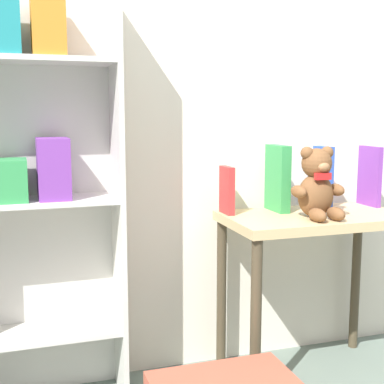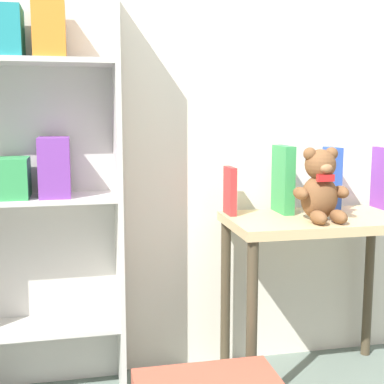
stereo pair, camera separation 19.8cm
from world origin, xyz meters
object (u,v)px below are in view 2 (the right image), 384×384
at_px(teddy_bear, 321,187).
at_px(book_standing_green, 283,179).
at_px(bookshelf_side, 36,173).
at_px(display_table, 319,245).
at_px(book_standing_blue, 332,179).
at_px(book_standing_purple, 382,178).
at_px(book_standing_red, 230,191).

xyz_separation_m(teddy_bear, book_standing_green, (-0.08, 0.17, 0.01)).
bearing_deg(bookshelf_side, book_standing_green, -1.87).
bearing_deg(book_standing_green, display_table, -46.10).
bearing_deg(book_standing_green, book_standing_blue, 3.43).
bearing_deg(book_standing_blue, book_standing_purple, -6.10).
relative_size(bookshelf_side, book_standing_red, 8.11).
distance_m(display_table, book_standing_red, 0.40).
distance_m(display_table, book_standing_purple, 0.42).
bearing_deg(display_table, book_standing_green, 133.97).
bearing_deg(book_standing_blue, teddy_bear, -127.51).
height_order(bookshelf_side, display_table, bookshelf_side).
relative_size(bookshelf_side, book_standing_purple, 5.96).
relative_size(book_standing_red, book_standing_green, 0.70).
xyz_separation_m(display_table, teddy_bear, (-0.03, -0.06, 0.24)).
height_order(display_table, teddy_bear, teddy_bear).
bearing_deg(bookshelf_side, display_table, -7.73).
bearing_deg(book_standing_purple, book_standing_green, 179.10).
relative_size(book_standing_green, book_standing_purple, 1.05).
bearing_deg(display_table, teddy_bear, -116.01).
relative_size(teddy_bear, book_standing_purple, 1.06).
xyz_separation_m(book_standing_red, book_standing_green, (0.22, -0.01, 0.04)).
relative_size(book_standing_blue, book_standing_purple, 1.01).
relative_size(display_table, book_standing_blue, 2.76).
distance_m(book_standing_blue, book_standing_purple, 0.22).
distance_m(book_standing_green, book_standing_purple, 0.43).
relative_size(display_table, teddy_bear, 2.62).
bearing_deg(book_standing_red, book_standing_blue, 1.08).
height_order(teddy_bear, book_standing_red, teddy_bear).
height_order(display_table, book_standing_purple, book_standing_purple).
distance_m(teddy_bear, book_standing_blue, 0.23).
bearing_deg(teddy_bear, bookshelf_side, 168.77).
bearing_deg(teddy_bear, book_standing_purple, 25.17).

